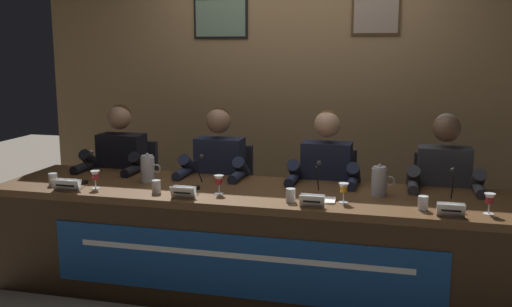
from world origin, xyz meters
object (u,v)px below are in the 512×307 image
Objects in this scene: microphone_far_right at (453,193)px; document_stack_center_right at (319,200)px; chair_center_right at (327,211)px; water_pitcher_left_side at (148,169)px; water_cup_far_right at (423,204)px; microphone_center_left at (198,177)px; water_cup_far_left at (53,180)px; nameplate_center_right at (312,201)px; chair_far_left at (130,198)px; juice_glass_far_left at (95,176)px; nameplate_far_right at (451,210)px; water_cup_center_left at (156,187)px; panelist_far_left at (118,170)px; chair_center_left at (225,204)px; water_cup_center_right at (291,196)px; microphone_center_right at (317,185)px; water_pitcher_right_side at (379,181)px; panelist_center_right at (325,182)px; juice_glass_center_right at (344,189)px; panelist_far_right at (444,189)px; nameplate_center_left at (183,192)px; panelist_center_left at (217,176)px; nameplate_far_left at (67,185)px; microphone_far_left at (86,172)px; conference_table at (252,226)px; juice_glass_far_right at (490,200)px; chair_far_right at (440,219)px; juice_glass_center_left at (219,181)px.

document_stack_center_right is (-0.80, -0.10, -0.07)m from microphone_far_right.
water_pitcher_left_side is at bearing -155.32° from chair_center_right.
microphone_center_left is at bearing 172.33° from water_cup_far_right.
water_cup_far_left is 1.84m from nameplate_center_right.
chair_far_left reaches higher than juice_glass_far_left.
nameplate_center_right is at bearing -179.96° from nameplate_far_right.
chair_far_left is at bearing 126.18° from water_cup_center_left.
panelist_far_left is 0.89m from chair_center_left.
water_cup_center_right is 0.39× the size of microphone_center_right.
chair_center_right is 0.78m from water_pitcher_right_side.
juice_glass_center_right is (0.19, -0.59, 0.10)m from panelist_center_right.
panelist_far_right reaches higher than chair_center_left.
water_cup_far_right is 0.63m from document_stack_center_right.
water_cup_far_left is (-0.17, -0.62, 0.05)m from panelist_far_left.
juice_glass_far_left reaches higher than nameplate_center_left.
water_cup_center_left is at bearing -107.81° from panelist_center_left.
water_pitcher_left_side reaches higher than juice_glass_center_right.
nameplate_far_left reaches higher than document_stack_center_right.
water_cup_center_left is at bearing -169.89° from microphone_center_right.
chair_center_right is at bearing 37.99° from microphone_center_left.
water_pitcher_left_side reaches higher than chair_center_left.
chair_center_right reaches higher than water_cup_far_left.
panelist_center_right is at bearing -90.00° from chair_center_right.
microphone_center_right is at bearing -15.48° from panelist_far_left.
microphone_far_left is 2.48m from microphone_far_right.
chair_far_left is at bearing 175.39° from panelist_far_right.
microphone_center_right and microphone_far_right have the same top height.
conference_table is 0.89m from water_pitcher_right_side.
document_stack_center_right is (0.02, 0.16, -0.03)m from nameplate_center_right.
chair_far_left is at bearing 78.51° from water_cup_far_left.
document_stack_center_right is at bearing -76.47° from microphone_center_right.
panelist_center_right is at bearing 136.26° from water_cup_far_right.
chair_center_left reaches higher than juice_glass_center_right.
panelist_far_left reaches higher than chair_far_left.
panelist_far_left reaches higher than document_stack_center_right.
juice_glass_far_left is 2.33m from microphone_far_right.
chair_far_left reaches higher than juice_glass_center_right.
water_cup_far_right is at bearing -7.67° from microphone_center_left.
juice_glass_far_right reaches higher than water_cup_far_left.
microphone_center_right is at bearing -150.64° from panelist_far_right.
water_cup_far_left is 0.07× the size of panelist_center_right.
chair_far_right is 1.00m from nameplate_far_right.
juice_glass_far_left is 0.57× the size of microphone_center_left.
panelist_center_right is 7.96× the size of nameplate_far_right.
nameplate_center_left is at bearing -151.53° from conference_table.
panelist_far_right is (2.30, 0.64, -0.10)m from juice_glass_far_left.
panelist_far_left reaches higher than water_pitcher_right_side.
nameplate_center_left is (0.84, -0.93, 0.33)m from chair_far_left.
juice_glass_center_left is (1.02, -0.08, 0.01)m from microphone_far_left.
juice_glass_center_right is at bearing -128.77° from chair_far_right.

